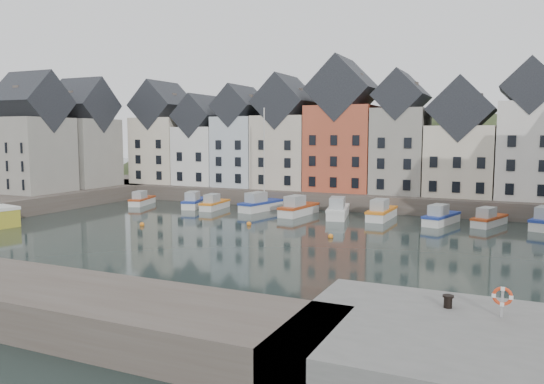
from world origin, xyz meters
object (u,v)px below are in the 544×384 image
Objects in this scene: boat_d at (260,204)px; mooring_bollard at (448,301)px; life_ring_post at (502,297)px; boat_a at (142,200)px.

boat_d is 44.41m from mooring_bollard.
boat_d is at bearing 126.46° from mooring_bollard.
mooring_bollard is at bearing 170.59° from life_ring_post.
boat_a is at bearing -162.73° from boat_d.
boat_a is 55.28m from mooring_bollard.
life_ring_post reaches higher than mooring_bollard.
mooring_bollard reaches higher than boat_a.
mooring_bollard is 0.43× the size of life_ring_post.
boat_d reaches higher than boat_a.
boat_d is 46.02m from life_ring_post.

